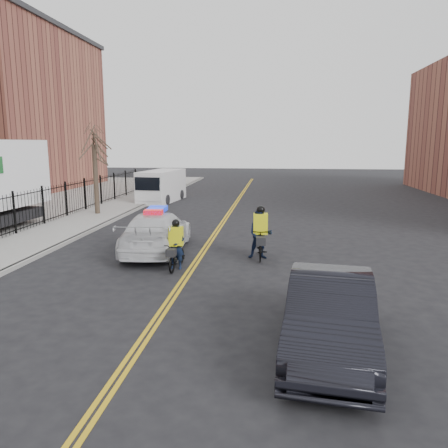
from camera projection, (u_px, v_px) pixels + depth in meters
name	position (u px, v px, depth m)	size (l,w,h in m)	color
ground	(193.00, 267.00, 15.11)	(120.00, 120.00, 0.00)	black
center_line_left	(220.00, 225.00, 22.92)	(0.10, 60.00, 0.01)	gold
center_line_right	(223.00, 225.00, 22.91)	(0.10, 60.00, 0.01)	gold
sidewalk	(85.00, 220.00, 23.77)	(3.00, 60.00, 0.15)	gray
curb	(111.00, 221.00, 23.60)	(0.20, 60.00, 0.15)	gray
iron_fence	(58.00, 203.00, 23.77)	(0.12, 28.00, 2.00)	black
street_tree	(95.00, 155.00, 25.10)	(3.20, 3.20, 4.80)	#34281F
police_cruiser	(157.00, 232.00, 17.10)	(2.69, 5.65, 1.75)	silver
dark_sedan	(330.00, 314.00, 8.91)	(1.68, 4.82, 1.59)	black
cargo_van	(161.00, 186.00, 31.86)	(2.53, 5.58, 2.26)	silver
cyclist_near	(176.00, 252.00, 14.84)	(0.69, 1.77, 1.71)	black
cyclist_far	(260.00, 238.00, 16.10)	(0.93, 2.00, 1.99)	black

